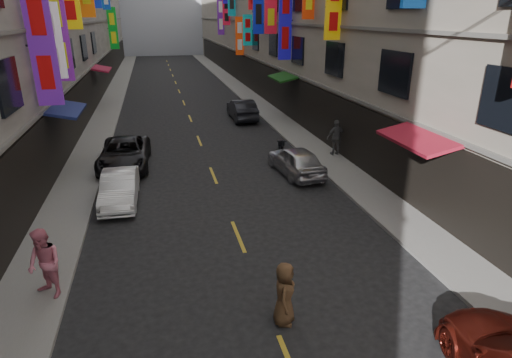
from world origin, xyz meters
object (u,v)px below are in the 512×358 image
scooter_far_right (281,149)px  car_right_far (242,109)px  car_left_far (124,154)px  pedestrian_rfar (336,137)px  car_right_mid (296,161)px  pedestrian_crossing (284,294)px  car_left_mid (120,188)px  pedestrian_lfar (45,264)px

scooter_far_right → car_right_far: bearing=-74.3°
car_left_far → pedestrian_rfar: (10.60, -0.82, 0.36)m
car_right_far → car_right_mid: bearing=90.7°
car_left_far → pedestrian_rfar: pedestrian_rfar is taller
car_left_far → car_right_mid: car_left_far is taller
car_left_far → pedestrian_crossing: bearing=-68.9°
pedestrian_rfar → scooter_far_right: bearing=-16.4°
car_left_mid → pedestrian_rfar: 11.16m
car_left_far → pedestrian_crossing: (4.25, -12.59, 0.12)m
car_right_mid → pedestrian_crossing: 10.36m
scooter_far_right → pedestrian_rfar: 2.90m
car_left_mid → scooter_far_right: bearing=28.9°
pedestrian_lfar → car_right_mid: bearing=83.6°
car_left_mid → car_right_far: (7.55, 13.06, 0.10)m
pedestrian_lfar → pedestrian_crossing: pedestrian_lfar is taller
pedestrian_crossing → car_left_mid: bearing=49.2°
car_left_mid → pedestrian_rfar: (10.58, 3.52, 0.43)m
car_left_far → car_right_mid: (7.76, -2.84, -0.02)m
car_right_mid → pedestrian_rfar: size_ratio=2.11×
car_left_mid → pedestrian_crossing: (4.23, -8.24, 0.19)m
car_right_far → pedestrian_lfar: pedestrian_lfar is taller
car_right_mid → pedestrian_lfar: size_ratio=2.07×
scooter_far_right → pedestrian_crossing: bearing=88.0°
pedestrian_lfar → car_left_far: bearing=126.6°
car_left_far → pedestrian_crossing: size_ratio=3.07×
car_left_mid → car_right_mid: (7.74, 1.51, 0.05)m
car_left_far → pedestrian_rfar: size_ratio=2.66×
scooter_far_right → pedestrian_lfar: size_ratio=0.94×
pedestrian_rfar → car_left_far: bearing=-9.8°
car_right_far → pedestrian_crossing: bearing=80.9°
pedestrian_rfar → car_right_mid: bearing=30.0°
car_left_mid → car_right_far: size_ratio=0.86×
car_right_far → pedestrian_lfar: size_ratio=2.30×
pedestrian_lfar → scooter_far_right: bearing=91.8°
pedestrian_lfar → car_right_far: bearing=109.1°
pedestrian_crossing → car_right_far: bearing=13.2°
car_right_far → pedestrian_rfar: pedestrian_rfar is taller
car_right_mid → pedestrian_rfar: pedestrian_rfar is taller
car_right_mid → pedestrian_rfar: 3.51m
car_left_mid → pedestrian_rfar: bearing=19.8°
scooter_far_right → car_right_mid: car_right_mid is taller
car_right_mid → car_right_far: (-0.19, 11.55, 0.05)m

